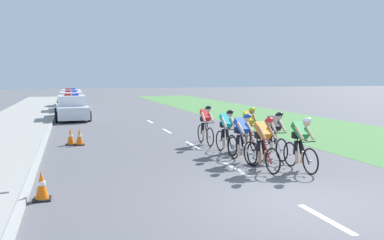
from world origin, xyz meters
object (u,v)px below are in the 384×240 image
object	(u,v)px
traffic_cone_mid	(71,137)
cyclist_third	(242,137)
cyclist_lead	(263,143)
cyclist_seventh	(206,124)
cyclist_second	(301,143)
cyclist_sixth	(249,127)
police_car_second	(71,102)
police_car_third	(71,99)
traffic_cone_near	(79,137)
cyclist_fourth	(275,134)
cyclist_fifth	(226,131)
traffic_cone_far	(42,186)
police_car_nearest	(72,108)

from	to	relation	value
traffic_cone_mid	cyclist_third	bearing A→B (deg)	-43.49
cyclist_lead	cyclist_seventh	xyz separation A→B (m)	(-0.12, 4.38, 0.00)
cyclist_lead	traffic_cone_mid	distance (m)	7.82
cyclist_lead	cyclist_second	size ratio (longest dim) A/B	1.00
cyclist_second	cyclist_lead	bearing A→B (deg)	161.03
cyclist_sixth	cyclist_seventh	size ratio (longest dim) A/B	1.00
police_car_second	police_car_third	world-z (taller)	same
police_car_second	traffic_cone_near	distance (m)	15.06
cyclist_sixth	police_car_third	world-z (taller)	police_car_third
cyclist_second	traffic_cone_near	bearing A→B (deg)	133.86
cyclist_seventh	traffic_cone_near	xyz separation A→B (m)	(-4.69, 1.31, -0.48)
cyclist_seventh	police_car_second	size ratio (longest dim) A/B	0.38
cyclist_fourth	cyclist_fifth	distance (m)	1.66
cyclist_third	police_car_third	xyz separation A→B (m)	(-4.88, 24.84, -0.11)
cyclist_fifth	traffic_cone_far	distance (m)	6.62
cyclist_lead	cyclist_sixth	xyz separation A→B (m)	(1.10, 3.11, 0.00)
cyclist_fifth	police_car_second	distance (m)	18.93
police_car_nearest	cyclist_sixth	bearing A→B (deg)	-62.79
traffic_cone_mid	traffic_cone_far	distance (m)	6.77
cyclist_second	cyclist_sixth	distance (m)	3.45
cyclist_second	cyclist_third	xyz separation A→B (m)	(-1.11, 1.45, 0.00)
traffic_cone_far	cyclist_third	bearing A→B (deg)	19.36
traffic_cone_far	cyclist_sixth	bearing A→B (deg)	30.10
cyclist_fifth	traffic_cone_far	bearing A→B (deg)	-149.57
cyclist_lead	police_car_second	distance (m)	21.34
cyclist_lead	cyclist_seventh	world-z (taller)	same
cyclist_sixth	traffic_cone_near	world-z (taller)	cyclist_sixth
police_car_second	police_car_third	distance (m)	5.20
cyclist_fourth	cyclist_sixth	xyz separation A→B (m)	(-0.01, 1.81, 0.00)
cyclist_lead	traffic_cone_near	world-z (taller)	cyclist_lead
cyclist_lead	police_car_second	world-z (taller)	police_car_second
cyclist_sixth	cyclist_third	bearing A→B (deg)	-121.55
cyclist_second	police_car_third	world-z (taller)	police_car_third
cyclist_sixth	cyclist_seventh	world-z (taller)	same
cyclist_fifth	police_car_second	world-z (taller)	police_car_second
cyclist_third	traffic_cone_near	distance (m)	6.58
cyclist_seventh	cyclist_lead	bearing A→B (deg)	-88.39
police_car_nearest	cyclist_lead	bearing A→B (deg)	-71.54
police_car_second	traffic_cone_far	bearing A→B (deg)	-92.01
cyclist_lead	cyclist_fourth	distance (m)	1.71
cyclist_fifth	cyclist_seventh	world-z (taller)	same
cyclist_lead	police_car_third	xyz separation A→B (m)	(-5.00, 25.95, -0.11)
traffic_cone_mid	traffic_cone_far	xyz separation A→B (m)	(-0.62, -6.74, 0.00)
cyclist_second	police_car_nearest	bearing A→B (deg)	111.35
cyclist_fourth	police_car_third	distance (m)	25.40
cyclist_lead	police_car_nearest	xyz separation A→B (m)	(-5.00, 14.98, -0.11)
cyclist_third	cyclist_lead	bearing A→B (deg)	-83.68
cyclist_fourth	cyclist_third	bearing A→B (deg)	-171.36
cyclist_lead	cyclist_fifth	bearing A→B (deg)	91.46
cyclist_fourth	cyclist_lead	bearing A→B (deg)	-130.59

